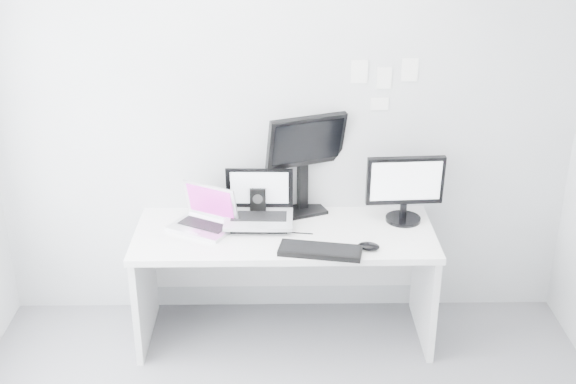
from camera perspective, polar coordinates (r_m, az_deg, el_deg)
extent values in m
plane|color=silver|center=(4.52, -0.32, 5.96)|extent=(3.60, 0.00, 3.60)
cube|color=white|center=(4.61, -0.25, -7.14)|extent=(1.80, 0.70, 0.73)
cube|color=silver|center=(4.43, -6.74, -1.28)|extent=(0.45, 0.42, 0.27)
cube|color=black|center=(4.59, -2.33, -0.73)|extent=(0.10, 0.10, 0.20)
cube|color=#B0B3B9|center=(4.43, -2.30, -0.66)|extent=(0.42, 0.33, 0.34)
cube|color=black|center=(4.55, 1.30, 2.27)|extent=(0.52, 0.35, 0.67)
cube|color=black|center=(4.54, 9.03, 0.28)|extent=(0.49, 0.24, 0.43)
cube|color=black|center=(4.19, 2.50, -4.55)|extent=(0.49, 0.25, 0.03)
ellipsoid|color=black|center=(4.25, 6.26, -4.18)|extent=(0.14, 0.11, 0.04)
cube|color=white|center=(4.46, 5.53, 9.24)|extent=(0.10, 0.00, 0.14)
cube|color=white|center=(4.49, 7.44, 8.72)|extent=(0.09, 0.00, 0.13)
cube|color=white|center=(4.50, 9.39, 9.29)|extent=(0.10, 0.00, 0.14)
cube|color=white|center=(4.53, 7.08, 6.77)|extent=(0.11, 0.00, 0.08)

